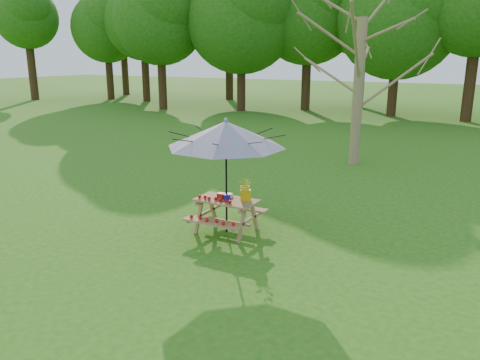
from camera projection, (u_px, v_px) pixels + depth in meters
The scene contains 5 objects.
picnic_table at pixel (227, 216), 9.18m from camera, with size 1.20×1.32×0.67m.
patio_umbrella at pixel (226, 134), 8.76m from camera, with size 2.89×2.89×2.26m.
produce_bins at pixel (226, 196), 9.11m from camera, with size 0.32×0.35×0.13m.
tomatoes_row at pixel (215, 199), 9.00m from camera, with size 0.77×0.13×0.07m, color red, non-canonical shape.
flower_bucket at pixel (246, 188), 8.99m from camera, with size 0.30×0.27×0.46m.
Camera 1 is at (8.36, -4.61, 3.37)m, focal length 35.00 mm.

